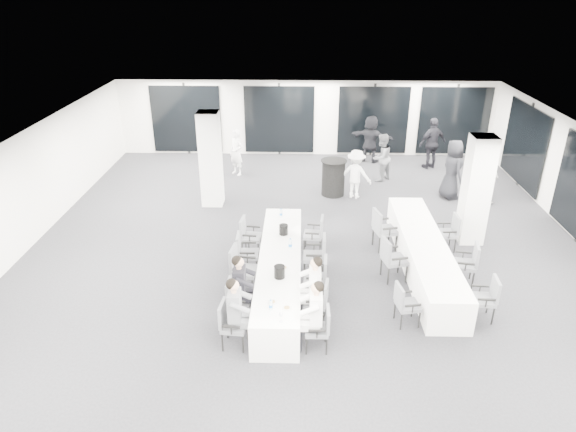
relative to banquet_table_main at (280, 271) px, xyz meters
name	(u,v)px	position (x,y,z in m)	size (l,w,h in m)	color
room	(343,188)	(1.49, 2.42, 1.01)	(14.04, 16.04, 2.84)	black
column_left	(211,159)	(-2.19, 4.51, 1.02)	(0.60, 0.60, 2.80)	white
column_right	(476,190)	(4.81, 2.31, 1.02)	(0.60, 0.60, 2.80)	white
banquet_table_main	(280,271)	(0.00, 0.00, 0.00)	(0.90, 5.00, 0.75)	white
banquet_table_side	(423,255)	(3.30, 0.82, 0.00)	(0.90, 5.00, 0.75)	white
cocktail_table	(333,177)	(1.45, 5.31, 0.19)	(0.81, 0.81, 1.12)	black
chair_main_left_near	(230,322)	(-0.83, -2.02, 0.15)	(0.51, 0.55, 0.92)	#54565C
chair_main_left_second	(235,298)	(-0.83, -1.21, 0.13)	(0.47, 0.52, 0.88)	#54565C
chair_main_left_mid	(240,267)	(-0.84, -0.18, 0.22)	(0.59, 0.64, 1.04)	#54565C
chair_main_left_fourth	(245,251)	(-0.83, 0.61, 0.17)	(0.49, 0.55, 0.95)	#54565C
chair_main_left_far	(248,234)	(-0.83, 1.48, 0.16)	(0.52, 0.57, 0.94)	#54565C
chair_main_right_near	(321,326)	(0.83, -2.07, 0.12)	(0.44, 0.49, 0.86)	#54565C
chair_main_right_second	(319,299)	(0.83, -1.23, 0.13)	(0.50, 0.54, 0.88)	#54565C
chair_main_right_mid	(319,276)	(0.83, -0.42, 0.16)	(0.50, 0.56, 0.95)	#54565C
chair_main_right_fourth	(318,253)	(0.84, 0.51, 0.18)	(0.51, 0.56, 0.98)	#54565C
chair_main_right_far	(316,232)	(0.83, 1.63, 0.15)	(0.51, 0.56, 0.93)	#54565C
chair_side_left_near	(405,302)	(2.48, -1.28, 0.13)	(0.51, 0.55, 0.88)	#54565C
chair_side_left_mid	(391,257)	(2.47, 0.36, 0.20)	(0.62, 0.65, 1.02)	#54565C
chair_side_left_far	(382,227)	(2.46, 1.80, 0.22)	(0.64, 0.67, 1.04)	#54565C
chair_side_right_near	(487,296)	(4.13, -1.07, 0.15)	(0.49, 0.54, 0.92)	#54565C
chair_side_right_mid	(468,261)	(4.14, 0.23, 0.18)	(0.57, 0.61, 0.98)	#54565C
chair_side_right_far	(450,230)	(4.13, 1.79, 0.16)	(0.49, 0.55, 0.94)	#54565C
seated_guest_a	(238,309)	(-0.67, -2.03, 0.44)	(0.50, 0.38, 1.44)	slate
seated_guest_b	(243,284)	(-0.67, -1.22, 0.44)	(0.50, 0.38, 1.44)	black
seated_guest_c	(312,311)	(0.67, -2.07, 0.44)	(0.50, 0.38, 1.44)	white
seated_guest_d	(312,285)	(0.67, -1.22, 0.44)	(0.50, 0.38, 1.44)	white
standing_guest_b	(382,154)	(3.09, 6.59, 0.53)	(0.87, 0.53, 1.81)	slate
standing_guest_c	(356,171)	(2.11, 5.09, 0.49)	(1.12, 0.57, 1.72)	white
standing_guest_d	(433,140)	(5.04, 7.86, 0.65)	(1.21, 0.68, 2.06)	black
standing_guest_e	(453,166)	(5.03, 5.16, 0.66)	(1.00, 0.61, 2.07)	black
standing_guest_f	(371,136)	(2.96, 8.51, 0.60)	(1.79, 0.69, 1.95)	black
standing_guest_g	(236,150)	(-1.77, 7.04, 0.51)	(0.65, 0.52, 1.77)	white
standing_guest_h	(487,172)	(6.03, 4.98, 0.54)	(0.89, 0.54, 1.84)	white
ice_bucket_near	(279,272)	(0.03, -0.84, 0.50)	(0.22, 0.22, 0.25)	black
ice_bucket_far	(284,230)	(0.05, 1.06, 0.50)	(0.21, 0.21, 0.24)	black
water_bottle_a	(271,305)	(-0.08, -1.95, 0.48)	(0.06, 0.06, 0.20)	silver
water_bottle_b	(290,244)	(0.22, 0.34, 0.50)	(0.08, 0.08, 0.25)	silver
water_bottle_c	(281,213)	(-0.05, 1.98, 0.48)	(0.07, 0.07, 0.22)	silver
plate_a	(272,302)	(-0.07, -1.71, 0.39)	(0.19, 0.19, 0.03)	white
plate_b	(287,308)	(0.21, -1.89, 0.39)	(0.18, 0.18, 0.03)	white
plate_c	(284,268)	(0.10, -0.48, 0.39)	(0.20, 0.20, 0.03)	white
wine_glass	(281,315)	(0.11, -2.30, 0.52)	(0.08, 0.08, 0.20)	silver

